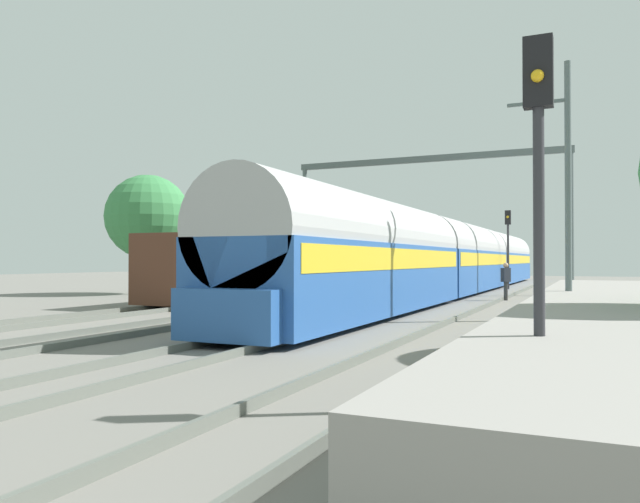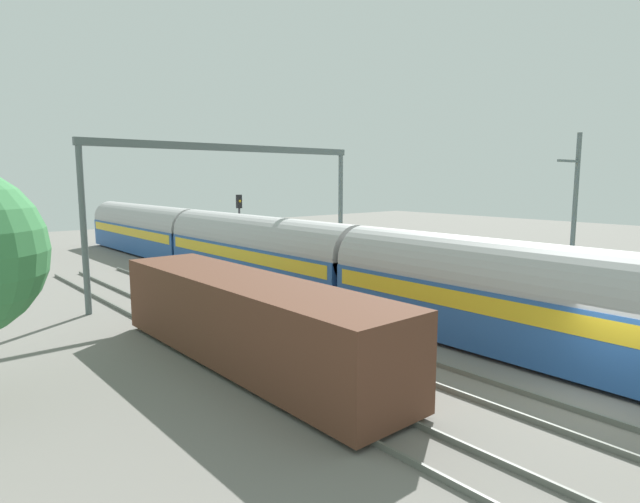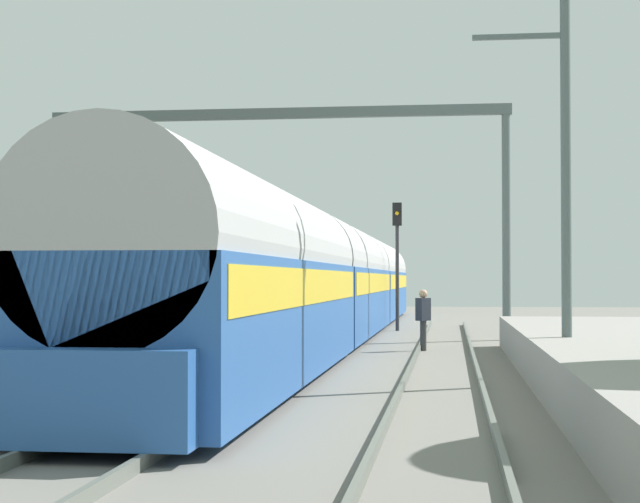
% 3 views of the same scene
% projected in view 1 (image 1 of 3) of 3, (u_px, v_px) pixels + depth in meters
% --- Properties ---
extents(ground, '(120.00, 120.00, 0.00)m').
position_uv_depth(ground, '(260.00, 324.00, 17.80)').
color(ground, slate).
extents(track_far_west, '(1.52, 60.00, 0.16)m').
position_uv_depth(track_far_west, '(108.00, 314.00, 20.16)').
color(track_far_west, '#60645C').
rests_on(track_far_west, ground).
extents(track_west, '(1.51, 60.00, 0.16)m').
position_uv_depth(track_west, '(205.00, 318.00, 18.59)').
color(track_west, '#60645C').
rests_on(track_west, ground).
extents(track_east, '(1.51, 60.00, 0.16)m').
position_uv_depth(track_east, '(320.00, 324.00, 17.02)').
color(track_east, '#60645C').
rests_on(track_east, ground).
extents(track_far_east, '(1.52, 60.00, 0.16)m').
position_uv_depth(track_far_east, '(459.00, 330.00, 15.45)').
color(track_far_east, '#60645C').
rests_on(track_far_east, ground).
extents(platform, '(4.40, 28.00, 0.90)m').
position_uv_depth(platform, '(624.00, 315.00, 15.71)').
color(platform, gray).
rests_on(platform, ground).
extents(passenger_train, '(2.93, 49.20, 3.82)m').
position_uv_depth(passenger_train, '(462.00, 258.00, 35.08)').
color(passenger_train, '#28569E').
rests_on(passenger_train, ground).
extents(freight_car, '(2.80, 13.00, 2.70)m').
position_uv_depth(freight_car, '(250.00, 268.00, 28.42)').
color(freight_car, '#563323').
rests_on(freight_car, ground).
extents(person_crossing, '(0.44, 0.46, 1.73)m').
position_uv_depth(person_crossing, '(506.00, 278.00, 28.16)').
color(person_crossing, '#353535').
rests_on(person_crossing, ground).
extents(railway_signal_near, '(0.36, 0.30, 4.68)m').
position_uv_depth(railway_signal_near, '(539.00, 168.00, 7.75)').
color(railway_signal_near, '#2D2D33').
rests_on(railway_signal_near, ground).
extents(railway_signal_far, '(0.36, 0.30, 5.01)m').
position_uv_depth(railway_signal_far, '(508.00, 239.00, 38.94)').
color(railway_signal_far, '#2D2D33').
rests_on(railway_signal_far, ground).
extents(catenary_gantry, '(15.88, 0.28, 7.86)m').
position_uv_depth(catenary_gantry, '(426.00, 190.00, 35.32)').
color(catenary_gantry, '#536060').
rests_on(catenary_gantry, ground).
extents(catenary_pole_east_mid, '(1.90, 0.20, 8.00)m').
position_uv_depth(catenary_pole_east_mid, '(567.00, 186.00, 18.90)').
color(catenary_pole_east_mid, '#536060').
rests_on(catenary_pole_east_mid, ground).
extents(tree_west_background, '(4.56, 4.56, 6.49)m').
position_uv_depth(tree_west_background, '(148.00, 217.00, 33.35)').
color(tree_west_background, '#4C3826').
rests_on(tree_west_background, ground).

